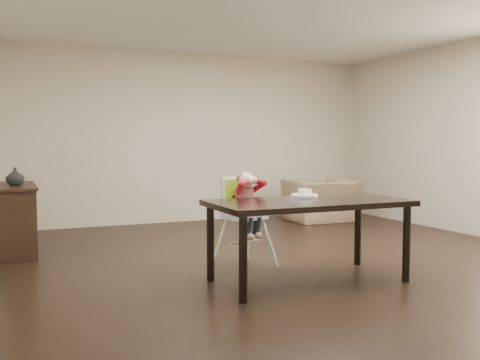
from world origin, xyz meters
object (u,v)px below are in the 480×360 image
object	(u,v)px
dining_table	(309,209)
high_chair	(243,200)
sideboard	(16,218)
armchair	(321,193)

from	to	relation	value
dining_table	high_chair	world-z (taller)	high_chair
sideboard	armchair	bearing A→B (deg)	8.97
dining_table	high_chair	size ratio (longest dim) A/B	1.85
dining_table	armchair	distance (m)	3.86
high_chair	sideboard	bearing A→B (deg)	125.87
armchair	sideboard	world-z (taller)	armchair
high_chair	sideboard	world-z (taller)	high_chair
high_chair	sideboard	xyz separation A→B (m)	(-2.14, 1.67, -0.29)
high_chair	armchair	xyz separation A→B (m)	(2.45, 2.40, -0.24)
dining_table	high_chair	bearing A→B (deg)	110.49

